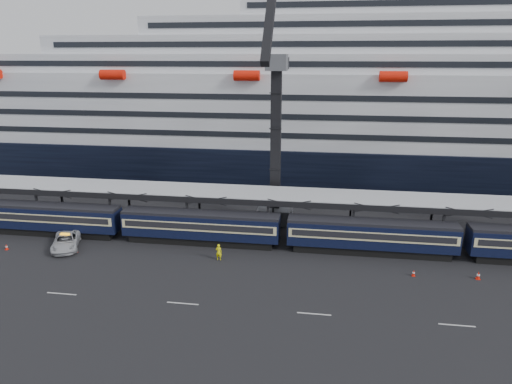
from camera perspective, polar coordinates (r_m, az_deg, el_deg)
ground at (r=47.45m, az=24.98°, el=-12.44°), size 260.00×260.00×0.00m
train at (r=54.29m, az=17.71°, el=-5.34°), size 133.05×3.00×4.05m
canopy at (r=57.94m, az=21.93°, el=-1.18°), size 130.00×6.25×5.53m
cruise_ship at (r=87.19m, az=17.11°, el=9.77°), size 214.09×28.84×34.00m
crane_dark_near at (r=59.49m, az=2.45°, el=7.12°), size 4.50×17.75×35.08m
pickup_truck at (r=58.45m, az=-22.67°, el=-5.71°), size 4.96×6.70×1.69m
worker at (r=51.12m, az=-4.68°, el=-7.49°), size 0.69×0.46×1.89m
traffic_cone_a at (r=61.17m, az=-28.73°, el=-6.04°), size 0.35×0.35×0.70m
traffic_cone_b at (r=56.94m, az=-21.60°, el=-6.74°), size 0.33×0.33×0.67m
traffic_cone_c at (r=50.44m, az=19.10°, el=-9.54°), size 0.34×0.34×0.69m
traffic_cone_d at (r=52.24m, az=26.04°, el=-9.33°), size 0.43×0.43×0.86m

